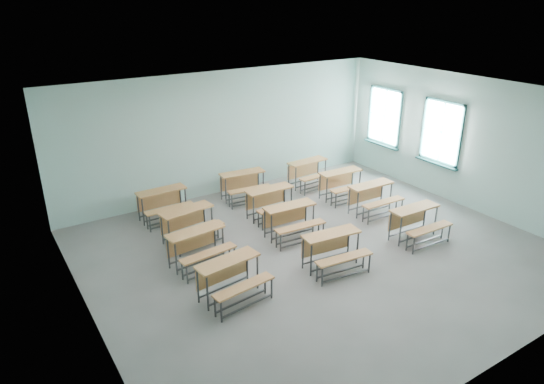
{
  "coord_description": "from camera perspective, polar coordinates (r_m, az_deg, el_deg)",
  "views": [
    {
      "loc": [
        -5.57,
        -6.89,
        4.98
      ],
      "look_at": [
        -0.37,
        1.2,
        1.0
      ],
      "focal_mm": 32.0,
      "sensor_mm": 36.0,
      "label": 1
    }
  ],
  "objects": [
    {
      "name": "desk_unit_r3c2",
      "position": [
        13.29,
        4.46,
        2.63
      ],
      "size": [
        1.19,
        0.83,
        0.72
      ],
      "rotation": [
        0.0,
        0.0,
        0.05
      ],
      "color": "#B67942",
      "rests_on": "ground"
    },
    {
      "name": "desk_unit_r1c1",
      "position": [
        10.48,
        2.34,
        -2.94
      ],
      "size": [
        1.2,
        0.85,
        0.72
      ],
      "rotation": [
        0.0,
        0.0,
        -0.07
      ],
      "color": "#B67942",
      "rests_on": "ground"
    },
    {
      "name": "room",
      "position": [
        9.56,
        6.1,
        1.64
      ],
      "size": [
        9.04,
        8.04,
        3.24
      ],
      "color": "gray",
      "rests_on": "ground"
    },
    {
      "name": "desk_unit_r3c1",
      "position": [
        12.41,
        -3.31,
        1.19
      ],
      "size": [
        1.22,
        0.88,
        0.72
      ],
      "rotation": [
        0.0,
        0.0,
        -0.1
      ],
      "color": "#B67942",
      "rests_on": "ground"
    },
    {
      "name": "desk_unit_r0c1",
      "position": [
        9.39,
        7.28,
        -6.34
      ],
      "size": [
        1.23,
        0.89,
        0.72
      ],
      "rotation": [
        0.0,
        0.0,
        -0.11
      ],
      "color": "#B67942",
      "rests_on": "ground"
    },
    {
      "name": "desk_unit_r2c1",
      "position": [
        11.36,
        -0.03,
        -0.84
      ],
      "size": [
        1.15,
        0.78,
        0.72
      ],
      "rotation": [
        0.0,
        0.0,
        -0.01
      ],
      "color": "#B67942",
      "rests_on": "ground"
    },
    {
      "name": "desk_unit_r1c0",
      "position": [
        9.53,
        -8.63,
        -5.96
      ],
      "size": [
        1.22,
        0.89,
        0.72
      ],
      "rotation": [
        0.0,
        0.0,
        0.1
      ],
      "color": "#B67942",
      "rests_on": "ground"
    },
    {
      "name": "desk_unit_r0c2",
      "position": [
        10.83,
        16.71,
        -3.08
      ],
      "size": [
        1.17,
        0.81,
        0.72
      ],
      "rotation": [
        0.0,
        0.0,
        -0.03
      ],
      "color": "#B67942",
      "rests_on": "ground"
    },
    {
      "name": "desk_unit_r2c2",
      "position": [
        12.59,
        8.3,
        1.31
      ],
      "size": [
        1.19,
        0.84,
        0.72
      ],
      "rotation": [
        0.0,
        0.0,
        -0.06
      ],
      "color": "#B67942",
      "rests_on": "ground"
    },
    {
      "name": "desk_unit_r1c2",
      "position": [
        11.87,
        11.84,
        -0.29
      ],
      "size": [
        1.17,
        0.8,
        0.72
      ],
      "rotation": [
        0.0,
        0.0,
        -0.02
      ],
      "color": "#B67942",
      "rests_on": "ground"
    },
    {
      "name": "desk_unit_r3c0",
      "position": [
        11.56,
        -12.63,
        -0.99
      ],
      "size": [
        1.16,
        0.79,
        0.72
      ],
      "rotation": [
        0.0,
        0.0,
        0.02
      ],
      "color": "#B67942",
      "rests_on": "ground"
    },
    {
      "name": "desk_unit_r0c0",
      "position": [
        8.48,
        -4.78,
        -9.6
      ],
      "size": [
        1.23,
        0.9,
        0.72
      ],
      "rotation": [
        0.0,
        0.0,
        0.12
      ],
      "color": "#B67942",
      "rests_on": "ground"
    },
    {
      "name": "desk_unit_r2c0",
      "position": [
        10.45,
        -9.67,
        -3.35
      ],
      "size": [
        1.24,
        0.91,
        0.72
      ],
      "rotation": [
        0.0,
        0.0,
        0.13
      ],
      "color": "#B67942",
      "rests_on": "ground"
    }
  ]
}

